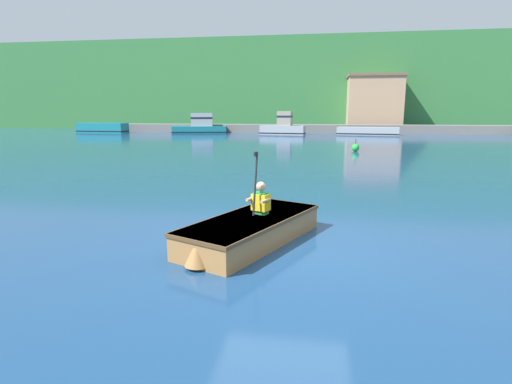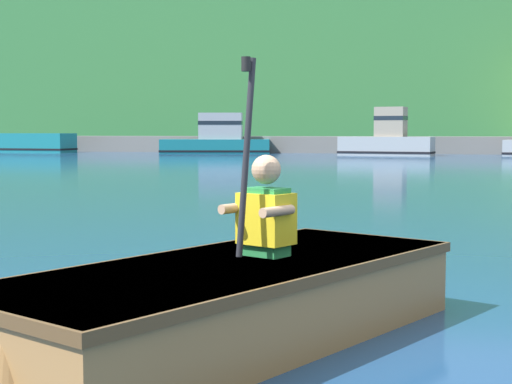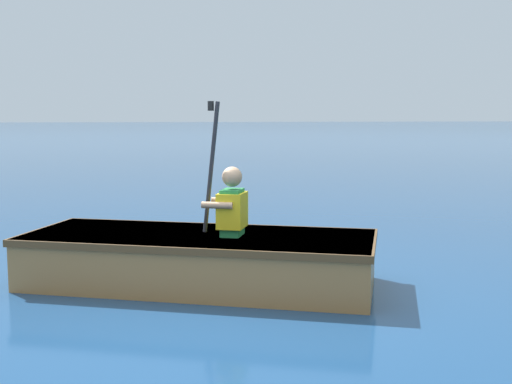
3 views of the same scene
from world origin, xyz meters
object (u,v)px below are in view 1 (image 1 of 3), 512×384
object	(u,v)px
moored_boat_dock_west_end	(368,131)
rowboat_foreground	(250,229)
person_paddler	(261,200)
channel_buoy	(356,148)
moored_boat_dock_center_far	(102,128)
moored_boat_dock_west_inner	(283,127)
moored_boat_dock_center_near	(200,126)

from	to	relation	value
moored_boat_dock_west_end	rowboat_foreground	xyz separation A→B (m)	(-6.16, -35.14, -0.10)
person_paddler	channel_buoy	xyz separation A→B (m)	(3.20, 16.89, -0.49)
moored_boat_dock_center_far	channel_buoy	xyz separation A→B (m)	(25.90, -18.18, -0.28)
moored_boat_dock_west_end	rowboat_foreground	bearing A→B (deg)	-99.94
moored_boat_dock_west_end	person_paddler	distance (m)	35.36
moored_boat_dock_west_inner	person_paddler	distance (m)	34.19
moored_boat_dock_center_far	rowboat_foreground	distance (m)	41.96
moored_boat_dock_center_far	moored_boat_dock_west_inner	bearing A→B (deg)	-2.76
moored_boat_dock_center_near	rowboat_foreground	bearing A→B (deg)	-72.36
moored_boat_dock_center_far	moored_boat_dock_west_end	bearing A→B (deg)	-0.46
moored_boat_dock_west_end	moored_boat_dock_center_far	distance (m)	28.72
rowboat_foreground	person_paddler	xyz separation A→B (m)	(0.14, 0.30, 0.46)
person_paddler	moored_boat_dock_west_end	bearing A→B (deg)	80.20
rowboat_foreground	moored_boat_dock_center_near	bearing A→B (deg)	107.64
moored_boat_dock_center_near	person_paddler	world-z (taller)	moored_boat_dock_center_near
person_paddler	channel_buoy	size ratio (longest dim) A/B	1.57
moored_boat_dock_center_near	channel_buoy	bearing A→B (deg)	-51.88
rowboat_foreground	channel_buoy	world-z (taller)	channel_buoy
moored_boat_dock_west_inner	rowboat_foreground	world-z (taller)	moored_boat_dock_west_inner
moored_boat_dock_center_near	moored_boat_dock_west_inner	bearing A→B (deg)	-10.27
moored_boat_dock_west_end	moored_boat_dock_center_near	bearing A→B (deg)	177.02
moored_boat_dock_center_far	rowboat_foreground	bearing A→B (deg)	-57.47
moored_boat_dock_center_far	person_paddler	bearing A→B (deg)	-57.09
moored_boat_dock_west_end	moored_boat_dock_center_far	size ratio (longest dim) A/B	1.10
moored_boat_dock_west_end	moored_boat_dock_west_inner	distance (m)	8.50
moored_boat_dock_center_near	channel_buoy	size ratio (longest dim) A/B	8.53
moored_boat_dock_west_inner	channel_buoy	xyz separation A→B (m)	(5.64, -17.21, -0.56)
person_paddler	moored_boat_dock_west_inner	bearing A→B (deg)	94.09
moored_boat_dock_center_near	person_paddler	bearing A→B (deg)	-72.03
moored_boat_dock_west_inner	moored_boat_dock_center_far	xyz separation A→B (m)	(-20.26, 0.98, -0.28)
moored_boat_dock_west_inner	channel_buoy	distance (m)	18.11
moored_boat_dock_west_inner	moored_boat_dock_center_near	bearing A→B (deg)	169.73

